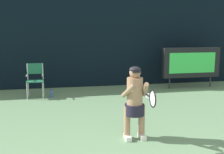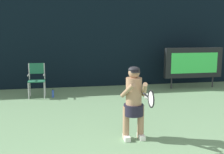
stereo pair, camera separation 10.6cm
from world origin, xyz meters
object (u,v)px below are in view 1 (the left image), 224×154
object	(u,v)px
umpire_chair	(35,78)
tennis_player	(135,100)
water_bottle	(52,94)
tennis_racket	(152,98)
scoreboard	(191,63)

from	to	relation	value
umpire_chair	tennis_player	xyz separation A→B (m)	(2.17, -3.94, 0.17)
water_bottle	tennis_racket	bearing A→B (deg)	-67.94
water_bottle	tennis_player	world-z (taller)	tennis_player
scoreboard	tennis_racket	distance (m)	5.96
scoreboard	water_bottle	size ratio (longest dim) A/B	8.30
scoreboard	water_bottle	bearing A→B (deg)	-173.86
scoreboard	water_bottle	distance (m)	5.18
scoreboard	umpire_chair	bearing A→B (deg)	-176.13
water_bottle	scoreboard	bearing A→B (deg)	6.14
scoreboard	tennis_player	world-z (taller)	scoreboard
tennis_racket	umpire_chair	bearing A→B (deg)	114.75
scoreboard	umpire_chair	xyz separation A→B (m)	(-5.58, -0.38, -0.33)
umpire_chair	tennis_player	distance (m)	4.51
tennis_player	tennis_racket	size ratio (longest dim) A/B	2.41
umpire_chair	water_bottle	bearing A→B (deg)	-18.79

